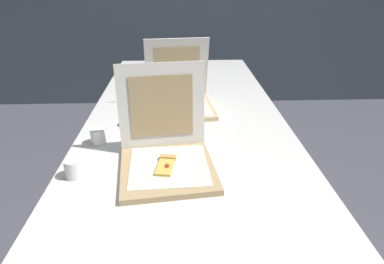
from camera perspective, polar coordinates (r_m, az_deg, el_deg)
name	(u,v)px	position (r m, az deg, el deg)	size (l,w,h in m)	color
table	(186,134)	(1.59, -0.98, -0.28)	(0.98, 2.49, 0.74)	silver
pizza_box_front	(166,154)	(1.23, -4.45, -3.88)	(0.38, 0.40, 0.36)	tan
pizza_box_middle	(179,99)	(1.75, -2.21, 5.71)	(0.37, 0.38, 0.35)	tan
cup_white_far	(139,94)	(1.90, -9.21, 6.53)	(0.06, 0.06, 0.07)	white
cup_white_mid	(132,119)	(1.59, -10.34, 2.27)	(0.06, 0.06, 0.07)	white
cup_white_near_left	(74,168)	(1.25, -19.75, -5.94)	(0.06, 0.06, 0.07)	white
cup_white_near_center	(98,136)	(1.45, -15.90, -0.69)	(0.06, 0.06, 0.07)	white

